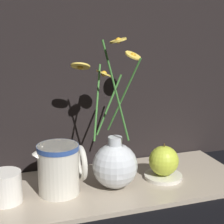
% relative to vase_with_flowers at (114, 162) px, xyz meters
% --- Properties ---
extents(ground_plane, '(6.00, 6.00, 0.00)m').
position_rel_vase_with_flowers_xyz_m(ground_plane, '(0.00, 0.02, -0.08)').
color(ground_plane, black).
extents(shelf, '(0.72, 0.30, 0.01)m').
position_rel_vase_with_flowers_xyz_m(shelf, '(0.00, 0.02, -0.08)').
color(shelf, tan).
rests_on(shelf, ground_plane).
extents(vase_with_flowers, '(0.21, 0.17, 0.39)m').
position_rel_vase_with_flowers_xyz_m(vase_with_flowers, '(0.00, 0.00, 0.00)').
color(vase_with_flowers, silver).
rests_on(vase_with_flowers, shelf).
extents(yellow_mug, '(0.09, 0.08, 0.08)m').
position_rel_vase_with_flowers_xyz_m(yellow_mug, '(-0.27, 0.00, -0.03)').
color(yellow_mug, silver).
rests_on(yellow_mug, shelf).
extents(ceramic_pitcher, '(0.13, 0.10, 0.14)m').
position_rel_vase_with_flowers_xyz_m(ceramic_pitcher, '(-0.14, 0.01, 0.00)').
color(ceramic_pitcher, beige).
rests_on(ceramic_pitcher, shelf).
extents(saucer_plate, '(0.10, 0.10, 0.01)m').
position_rel_vase_with_flowers_xyz_m(saucer_plate, '(0.15, 0.01, -0.06)').
color(saucer_plate, silver).
rests_on(saucer_plate, shelf).
extents(orange_fruit, '(0.08, 0.08, 0.09)m').
position_rel_vase_with_flowers_xyz_m(orange_fruit, '(0.15, 0.01, -0.02)').
color(orange_fruit, '#B7C638').
rests_on(orange_fruit, saucer_plate).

